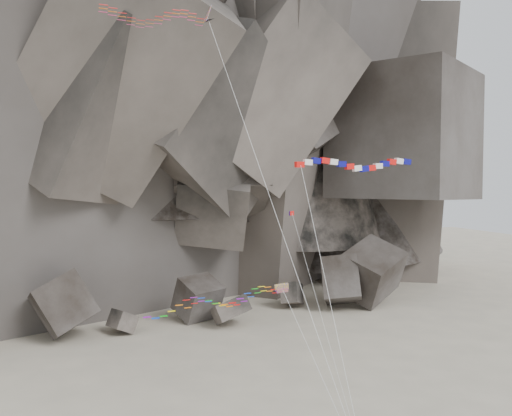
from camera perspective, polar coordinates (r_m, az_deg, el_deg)
name	(u,v)px	position (r m, az deg, el deg)	size (l,w,h in m)	color
headland	(133,61)	(114.63, -12.17, 14.21)	(110.00, 70.00, 84.00)	#5C524B
boulder_field	(235,302)	(80.46, -2.07, -9.33)	(72.83, 13.74, 10.91)	#47423F
delta_kite	(151,16)	(47.43, -10.50, 18.37)	(14.49, 17.00, 33.10)	red
banner_kite	(355,165)	(46.83, 9.91, 4.23)	(10.58, 11.04, 20.61)	red
parafoil_kite	(212,301)	(48.21, -4.46, -9.27)	(13.21, 15.87, 9.73)	yellow
pennant_kite	(303,253)	(47.21, 4.73, -4.52)	(2.26, 15.54, 16.04)	red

